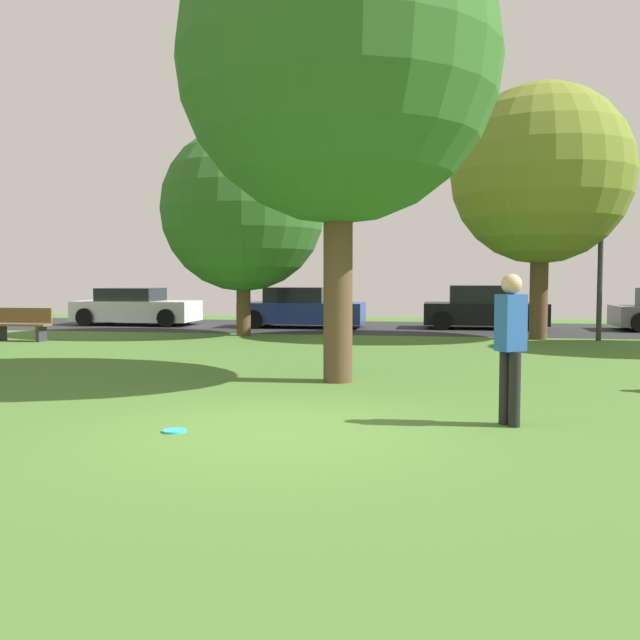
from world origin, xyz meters
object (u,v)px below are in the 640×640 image
object	(u,v)px
oak_tree_center	(243,210)
oak_tree_left	(338,62)
park_bench	(22,324)
person_catcher	(511,341)
frisbee_disc	(174,431)
parked_car_blue	(301,309)
parked_car_black	(483,309)
parked_car_white	(136,308)
street_lamp_post	(600,258)
oak_tree_right	(541,175)

from	to	relation	value
oak_tree_center	oak_tree_left	distance (m)	9.58
oak_tree_left	park_bench	bearing A→B (deg)	148.73
person_catcher	park_bench	size ratio (longest dim) A/B	1.13
oak_tree_left	park_bench	xyz separation A→B (m)	(-9.56, 5.80, -4.81)
frisbee_disc	parked_car_blue	bearing A→B (deg)	96.09
oak_tree_center	parked_car_black	size ratio (longest dim) A/B	1.53
parked_car_white	street_lamp_post	bearing A→B (deg)	-13.54
frisbee_disc	oak_tree_left	bearing A→B (deg)	72.30
frisbee_disc	person_catcher	bearing A→B (deg)	14.74
oak_tree_right	parked_car_blue	xyz separation A→B (m)	(-7.44, 3.19, -3.95)
oak_tree_center	oak_tree_right	distance (m)	8.55
person_catcher	parked_car_white	distance (m)	19.20
oak_tree_right	street_lamp_post	distance (m)	2.82
street_lamp_post	parked_car_white	bearing A→B (deg)	166.46
oak_tree_center	park_bench	size ratio (longest dim) A/B	3.85
parked_car_blue	park_bench	bearing A→B (deg)	-136.58
parked_car_blue	park_bench	world-z (taller)	parked_car_blue
oak_tree_center	parked_car_blue	xyz separation A→B (m)	(1.06, 3.46, -3.09)
parked_car_white	parked_car_black	size ratio (longest dim) A/B	1.07
oak_tree_left	person_catcher	world-z (taller)	oak_tree_left
person_catcher	parked_car_black	distance (m)	15.58
oak_tree_center	oak_tree_right	size ratio (longest dim) A/B	0.87
frisbee_disc	park_bench	size ratio (longest dim) A/B	0.17
person_catcher	parked_car_blue	world-z (taller)	person_catcher
oak_tree_left	parked_car_black	bearing A→B (deg)	75.91
oak_tree_right	oak_tree_left	bearing A→B (deg)	-116.70
oak_tree_left	parked_car_white	distance (m)	15.93
parked_car_blue	oak_tree_center	bearing A→B (deg)	-107.07
parked_car_white	oak_tree_center	bearing A→B (deg)	-35.64
parked_car_blue	street_lamp_post	world-z (taller)	street_lamp_post
oak_tree_right	park_bench	world-z (taller)	oak_tree_right
person_catcher	parked_car_blue	xyz separation A→B (m)	(-5.52, 15.06, -0.38)
parked_car_blue	street_lamp_post	xyz separation A→B (m)	(9.00, -3.47, 1.61)
frisbee_disc	park_bench	world-z (taller)	park_bench
park_bench	parked_car_white	bearing A→B (deg)	-93.54
oak_tree_center	frisbee_disc	bearing A→B (deg)	-77.57
oak_tree_left	park_bench	distance (m)	12.17
person_catcher	oak_tree_left	bearing A→B (deg)	91.31
person_catcher	frisbee_disc	distance (m)	4.07
oak_tree_center	parked_car_black	bearing A→B (deg)	28.79
oak_tree_left	parked_car_black	xyz separation A→B (m)	(3.14, 12.49, -4.62)
parked_car_white	park_bench	size ratio (longest dim) A/B	2.70
oak_tree_center	person_catcher	xyz separation A→B (m)	(6.59, -11.60, -2.72)
person_catcher	frisbee_disc	bearing A→B (deg)	156.78
person_catcher	street_lamp_post	size ratio (longest dim) A/B	0.40
oak_tree_center	person_catcher	bearing A→B (deg)	-60.41
oak_tree_center	oak_tree_left	xyz separation A→B (m)	(4.08, -8.53, 1.55)
oak_tree_right	frisbee_disc	size ratio (longest dim) A/B	26.28
oak_tree_center	person_catcher	size ratio (longest dim) A/B	3.41
parked_car_black	parked_car_blue	bearing A→B (deg)	-175.35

